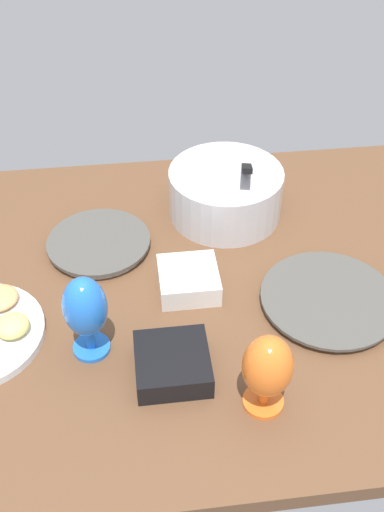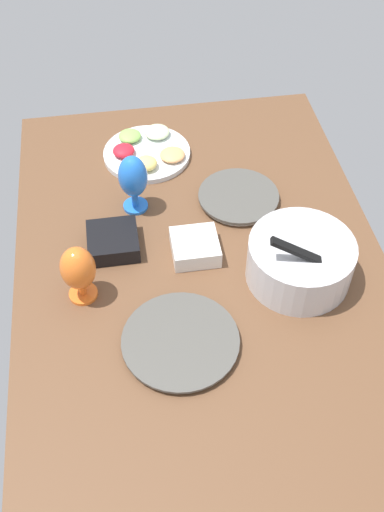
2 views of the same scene
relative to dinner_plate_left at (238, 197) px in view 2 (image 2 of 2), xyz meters
The scene contains 9 objects.
ground_plane 31.30cm from the dinner_plate_left, 29.81° to the right, with size 160.00×104.00×4.00cm, color brown.
dinner_plate_left is the anchor object (origin of this frame).
dinner_plate_right 55.51cm from the dinner_plate_left, 26.93° to the right, with size 29.72×29.72×2.12cm.
mixing_bowl 34.29cm from the dinner_plate_left, 16.82° to the left, with size 28.54×28.54×19.57cm.
fruit_platter 36.47cm from the dinner_plate_left, 135.38° to the right, with size 28.78×28.78×5.45cm.
hurricane_glass_blue 33.37cm from the dinner_plate_left, 93.19° to the right, with size 8.64×8.64×19.26cm.
hurricane_glass_orange 57.92cm from the dinner_plate_left, 58.36° to the right, with size 9.19×9.19×17.61cm.
square_bowl_black 41.88cm from the dinner_plate_left, 70.54° to the right, with size 14.34×14.34×5.17cm.
square_bowl_white 25.97cm from the dinner_plate_left, 40.20° to the right, with size 13.08×13.08×5.28cm.
Camera 2 is at (106.10, -19.78, 128.41)cm, focal length 42.40 mm.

